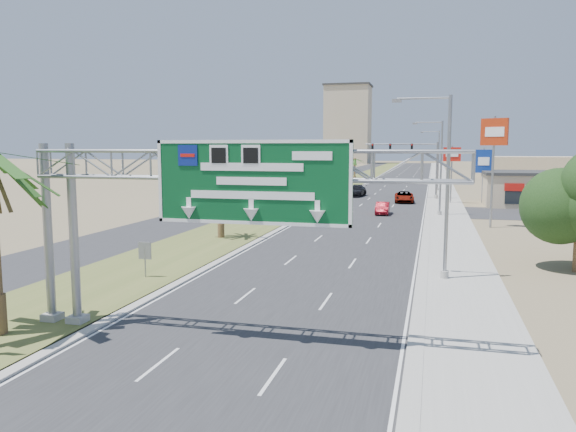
% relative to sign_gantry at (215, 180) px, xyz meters
% --- Properties ---
extents(road, '(12.00, 300.00, 0.02)m').
position_rel_sign_gantry_xyz_m(road, '(1.06, 100.07, -6.05)').
color(road, '#28282B').
rests_on(road, ground).
extents(sidewalk_right, '(4.00, 300.00, 0.10)m').
position_rel_sign_gantry_xyz_m(sidewalk_right, '(9.56, 100.07, -6.01)').
color(sidewalk_right, '#9E9B93').
rests_on(sidewalk_right, ground).
extents(median_grass, '(7.00, 300.00, 0.12)m').
position_rel_sign_gantry_xyz_m(median_grass, '(-8.94, 100.07, -6.00)').
color(median_grass, '#545F2A').
rests_on(median_grass, ground).
extents(opposing_road, '(8.00, 300.00, 0.02)m').
position_rel_sign_gantry_xyz_m(opposing_road, '(-15.94, 100.07, -6.05)').
color(opposing_road, '#28282B').
rests_on(opposing_road, ground).
extents(sign_gantry, '(16.75, 1.24, 7.50)m').
position_rel_sign_gantry_xyz_m(sign_gantry, '(0.00, 0.00, 0.00)').
color(sign_gantry, gray).
rests_on(sign_gantry, ground).
extents(palm_row_b, '(3.99, 3.99, 5.95)m').
position_rel_sign_gantry_xyz_m(palm_row_b, '(-8.44, 22.07, -1.16)').
color(palm_row_b, brown).
rests_on(palm_row_b, ground).
extents(palm_row_c, '(3.99, 3.99, 6.75)m').
position_rel_sign_gantry_xyz_m(palm_row_c, '(-8.44, 38.07, -0.39)').
color(palm_row_c, brown).
rests_on(palm_row_c, ground).
extents(palm_row_d, '(3.99, 3.99, 5.45)m').
position_rel_sign_gantry_xyz_m(palm_row_d, '(-8.44, 56.07, -1.64)').
color(palm_row_d, brown).
rests_on(palm_row_d, ground).
extents(palm_row_e, '(3.99, 3.99, 6.15)m').
position_rel_sign_gantry_xyz_m(palm_row_e, '(-8.44, 75.07, -0.97)').
color(palm_row_e, brown).
rests_on(palm_row_e, ground).
extents(palm_row_f, '(3.99, 3.99, 5.75)m').
position_rel_sign_gantry_xyz_m(palm_row_f, '(-8.44, 100.07, -1.35)').
color(palm_row_f, brown).
rests_on(palm_row_f, ground).
extents(streetlight_near, '(3.27, 0.44, 10.00)m').
position_rel_sign_gantry_xyz_m(streetlight_near, '(8.36, 12.07, -1.36)').
color(streetlight_near, gray).
rests_on(streetlight_near, ground).
extents(streetlight_mid, '(3.27, 0.44, 10.00)m').
position_rel_sign_gantry_xyz_m(streetlight_mid, '(8.36, 42.07, -1.36)').
color(streetlight_mid, gray).
rests_on(streetlight_mid, ground).
extents(streetlight_far, '(3.27, 0.44, 10.00)m').
position_rel_sign_gantry_xyz_m(streetlight_far, '(8.36, 78.07, -1.36)').
color(streetlight_far, gray).
rests_on(streetlight_far, ground).
extents(signal_mast, '(10.28, 0.71, 8.00)m').
position_rel_sign_gantry_xyz_m(signal_mast, '(6.23, 62.05, -1.21)').
color(signal_mast, gray).
rests_on(signal_mast, ground).
extents(store_building, '(18.00, 10.00, 4.00)m').
position_rel_sign_gantry_xyz_m(store_building, '(23.06, 56.07, -4.06)').
color(store_building, tan).
rests_on(store_building, ground).
extents(median_signback_b, '(0.75, 0.08, 2.08)m').
position_rel_sign_gantry_xyz_m(median_signback_b, '(-7.44, 8.07, -4.61)').
color(median_signback_b, gray).
rests_on(median_signback_b, ground).
extents(tower_distant, '(20.00, 16.00, 35.00)m').
position_rel_sign_gantry_xyz_m(tower_distant, '(-30.94, 240.07, 11.44)').
color(tower_distant, '#B9AB8C').
rests_on(tower_distant, ground).
extents(building_distant_left, '(24.00, 14.00, 6.00)m').
position_rel_sign_gantry_xyz_m(building_distant_left, '(-43.94, 150.07, -3.06)').
color(building_distant_left, tan).
rests_on(building_distant_left, ground).
extents(building_distant_right, '(20.00, 12.00, 5.00)m').
position_rel_sign_gantry_xyz_m(building_distant_right, '(31.06, 130.07, -3.56)').
color(building_distant_right, tan).
rests_on(building_distant_right, ground).
extents(car_left_lane, '(2.11, 4.27, 1.40)m').
position_rel_sign_gantry_xyz_m(car_left_lane, '(-3.92, 38.01, -5.36)').
color(car_left_lane, black).
rests_on(car_left_lane, ground).
extents(car_mid_lane, '(1.53, 4.06, 1.32)m').
position_rel_sign_gantry_xyz_m(car_mid_lane, '(2.56, 41.87, -5.40)').
color(car_mid_lane, maroon).
rests_on(car_mid_lane, ground).
extents(car_right_lane, '(2.78, 5.41, 1.46)m').
position_rel_sign_gantry_xyz_m(car_right_lane, '(4.17, 55.77, -5.33)').
color(car_right_lane, gray).
rests_on(car_right_lane, ground).
extents(car_far, '(2.88, 5.87, 1.64)m').
position_rel_sign_gantry_xyz_m(car_far, '(-3.25, 63.65, -5.24)').
color(car_far, black).
rests_on(car_far, ground).
extents(pole_sign_red_near, '(2.31, 1.27, 10.02)m').
position_rel_sign_gantry_xyz_m(pole_sign_red_near, '(12.96, 34.10, 1.90)').
color(pole_sign_red_near, gray).
rests_on(pole_sign_red_near, ground).
extents(pole_sign_blue, '(2.01, 0.79, 7.16)m').
position_rel_sign_gantry_xyz_m(pole_sign_blue, '(14.06, 57.63, -0.84)').
color(pole_sign_blue, gray).
rests_on(pole_sign_blue, ground).
extents(pole_sign_red_far, '(2.20, 0.35, 7.46)m').
position_rel_sign_gantry_xyz_m(pole_sign_red_far, '(10.06, 56.39, -0.21)').
color(pole_sign_red_far, gray).
rests_on(pole_sign_red_far, ground).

